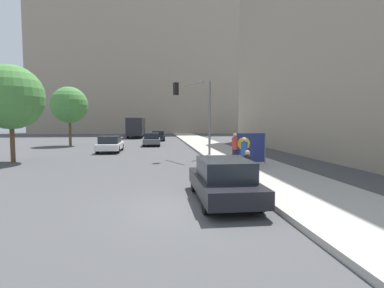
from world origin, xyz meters
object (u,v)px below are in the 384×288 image
at_px(parked_car_curbside, 224,180).
at_px(street_tree_near_curb, 10,97).
at_px(car_on_road_distant, 158,136).
at_px(city_bus_on_road, 136,126).
at_px(pedestrian_behind, 235,149).
at_px(street_tree_midblock, 69,105).
at_px(traffic_light_pole, 197,105).
at_px(seated_protester, 247,163).
at_px(car_on_road_midblock, 152,139).
at_px(protest_banner, 250,148).
at_px(jogger_on_sidewalk, 244,154).
at_px(car_on_road_nearest, 110,144).

relative_size(parked_car_curbside, street_tree_near_curb, 0.71).
xyz_separation_m(car_on_road_distant, city_bus_on_road, (-3.60, 10.06, 1.16)).
height_order(car_on_road_distant, street_tree_near_curb, street_tree_near_curb).
distance_m(pedestrian_behind, street_tree_midblock, 22.50).
relative_size(traffic_light_pole, city_bus_on_road, 0.45).
distance_m(seated_protester, city_bus_on_road, 40.04).
height_order(car_on_road_midblock, street_tree_midblock, street_tree_midblock).
relative_size(parked_car_curbside, car_on_road_midblock, 0.97).
xyz_separation_m(seated_protester, traffic_light_pole, (-0.98, 8.94, 3.00)).
bearing_deg(street_tree_near_curb, pedestrian_behind, -15.66).
bearing_deg(car_on_road_distant, city_bus_on_road, 109.71).
relative_size(city_bus_on_road, street_tree_near_curb, 1.94).
bearing_deg(city_bus_on_road, protest_banner, -75.94).
bearing_deg(traffic_light_pole, city_bus_on_road, 101.74).
height_order(jogger_on_sidewalk, street_tree_near_curb, street_tree_near_curb).
relative_size(jogger_on_sidewalk, city_bus_on_road, 0.14).
distance_m(parked_car_curbside, car_on_road_midblock, 23.61).
distance_m(pedestrian_behind, city_bus_on_road, 36.11).
height_order(pedestrian_behind, traffic_light_pole, traffic_light_pole).
bearing_deg(street_tree_near_curb, parked_car_curbside, -43.52).
xyz_separation_m(jogger_on_sidewalk, protest_banner, (1.03, 2.32, 0.09)).
relative_size(jogger_on_sidewalk, car_on_road_distant, 0.40).
bearing_deg(car_on_road_nearest, car_on_road_midblock, 62.14).
xyz_separation_m(car_on_road_nearest, car_on_road_midblock, (3.46, 6.55, 0.01)).
bearing_deg(pedestrian_behind, seated_protester, 90.50).
height_order(protest_banner, city_bus_on_road, city_bus_on_road).
xyz_separation_m(parked_car_curbside, car_on_road_midblock, (-2.72, 23.46, -0.00)).
bearing_deg(pedestrian_behind, jogger_on_sidewalk, 95.48).
height_order(parked_car_curbside, car_on_road_nearest, parked_car_curbside).
bearing_deg(protest_banner, street_tree_near_curb, 166.08).
bearing_deg(street_tree_near_curb, traffic_light_pole, 4.89).
xyz_separation_m(traffic_light_pole, street_tree_midblock, (-12.27, 12.64, 0.59)).
height_order(seated_protester, protest_banner, protest_banner).
bearing_deg(jogger_on_sidewalk, protest_banner, -127.07).
height_order(jogger_on_sidewalk, protest_banner, protest_banner).
bearing_deg(seated_protester, traffic_light_pole, 98.11).
distance_m(pedestrian_behind, car_on_road_nearest, 13.02).
xyz_separation_m(jogger_on_sidewalk, car_on_road_nearest, (-8.31, 12.07, -0.32)).
relative_size(jogger_on_sidewalk, car_on_road_midblock, 0.37).
relative_size(car_on_road_nearest, street_tree_midblock, 0.72).
height_order(pedestrian_behind, parked_car_curbside, pedestrian_behind).
distance_m(car_on_road_distant, street_tree_near_curb, 23.59).
bearing_deg(parked_car_curbside, traffic_light_pole, 86.55).
relative_size(protest_banner, street_tree_near_curb, 0.30).
height_order(parked_car_curbside, street_tree_midblock, street_tree_midblock).
bearing_deg(seated_protester, protest_banner, 72.99).
bearing_deg(city_bus_on_road, street_tree_midblock, -108.51).
distance_m(seated_protester, traffic_light_pole, 9.48).
relative_size(protest_banner, car_on_road_nearest, 0.40).
height_order(seated_protester, parked_car_curbside, parked_car_curbside).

